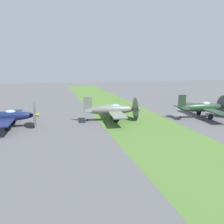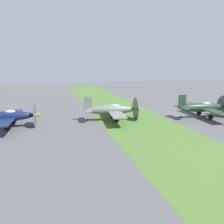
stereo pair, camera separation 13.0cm
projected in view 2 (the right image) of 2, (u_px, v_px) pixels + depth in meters
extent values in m
plane|color=#515154|center=(185.00, 115.00, 39.52)|extent=(160.00, 160.00, 0.00)
cube|color=#476B2D|center=(131.00, 118.00, 37.10)|extent=(120.00, 11.00, 0.01)
ellipsoid|color=#233D28|center=(202.00, 107.00, 37.27)|extent=(1.89, 7.85, 1.42)
cube|color=#233D28|center=(205.00, 108.00, 37.39)|extent=(11.09, 2.61, 0.16)
cube|color=#233D28|center=(182.00, 102.00, 36.38)|extent=(0.19, 1.26, 2.17)
cube|color=#233D28|center=(182.00, 107.00, 36.57)|extent=(3.72, 1.25, 0.11)
cylinder|color=#4C4C51|center=(224.00, 107.00, 38.02)|extent=(3.66, 0.27, 3.66)
ellipsoid|color=#8CB2C6|center=(206.00, 104.00, 37.30)|extent=(0.90, 1.65, 0.80)
cylinder|color=black|center=(199.00, 113.00, 39.22)|extent=(0.30, 0.79, 0.78)
cylinder|color=black|center=(199.00, 110.00, 39.11)|extent=(0.14, 0.14, 1.10)
cylinder|color=black|center=(211.00, 117.00, 36.03)|extent=(0.30, 0.79, 0.78)
cylinder|color=black|center=(211.00, 114.00, 35.92)|extent=(0.14, 0.14, 1.10)
cylinder|color=black|center=(181.00, 117.00, 36.86)|extent=(0.16, 0.37, 0.37)
ellipsoid|color=slate|center=(111.00, 110.00, 35.36)|extent=(2.07, 7.74, 1.40)
cube|color=slate|center=(114.00, 111.00, 35.47)|extent=(10.93, 2.87, 0.16)
cube|color=slate|center=(88.00, 104.00, 34.59)|extent=(0.22, 1.24, 2.14)
cube|color=slate|center=(88.00, 110.00, 34.77)|extent=(3.68, 1.33, 0.11)
cone|color=#B7B24C|center=(137.00, 109.00, 36.03)|extent=(0.79, 0.85, 0.72)
cylinder|color=#4C4C51|center=(135.00, 109.00, 36.00)|extent=(3.59, 0.37, 3.60)
ellipsoid|color=#8CB2C6|center=(115.00, 107.00, 35.37)|extent=(0.93, 1.64, 0.79)
cylinder|color=black|center=(113.00, 115.00, 37.28)|extent=(0.31, 0.78, 0.77)
cylinder|color=black|center=(113.00, 112.00, 37.17)|extent=(0.14, 0.14, 1.08)
cylinder|color=black|center=(116.00, 120.00, 34.12)|extent=(0.31, 0.78, 0.77)
cylinder|color=black|center=(116.00, 117.00, 34.02)|extent=(0.14, 0.14, 1.08)
cylinder|color=black|center=(87.00, 120.00, 35.06)|extent=(0.17, 0.37, 0.36)
ellipsoid|color=#141E47|center=(5.00, 116.00, 31.13)|extent=(1.68, 7.49, 1.36)
cube|color=#141E47|center=(9.00, 117.00, 31.25)|extent=(10.58, 2.32, 0.15)
cone|color=#B7B24C|center=(36.00, 115.00, 31.95)|extent=(0.73, 0.80, 0.70)
cylinder|color=#4C4C51|center=(35.00, 115.00, 31.91)|extent=(3.50, 0.20, 3.50)
ellipsoid|color=#8CB2C6|center=(10.00, 113.00, 31.17)|extent=(0.83, 1.56, 0.77)
cylinder|color=black|center=(13.00, 122.00, 33.00)|extent=(0.27, 0.75, 0.74)
cylinder|color=black|center=(13.00, 118.00, 32.90)|extent=(0.13, 0.13, 1.05)
cylinder|color=black|center=(8.00, 128.00, 29.96)|extent=(0.27, 0.75, 0.74)
cylinder|color=black|center=(8.00, 124.00, 29.86)|extent=(0.13, 0.13, 1.05)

